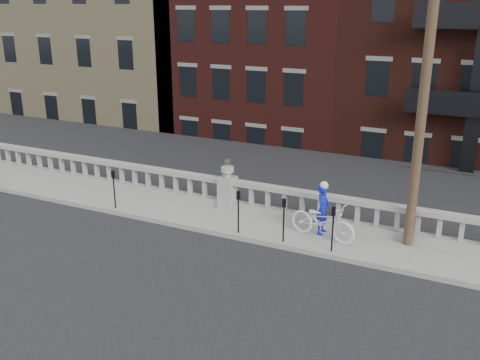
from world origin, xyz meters
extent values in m
plane|color=black|center=(0.00, 0.00, 0.00)|extent=(120.00, 120.00, 0.00)
cube|color=gray|center=(0.00, 3.00, 0.07)|extent=(32.00, 2.20, 0.15)
cube|color=gray|center=(0.00, 3.95, 0.28)|extent=(28.00, 0.34, 0.25)
cube|color=gray|center=(0.00, 3.95, 1.10)|extent=(28.00, 0.34, 0.16)
cube|color=gray|center=(0.00, 3.95, 0.70)|extent=(0.55, 0.55, 1.10)
cylinder|color=gray|center=(0.00, 3.95, 1.35)|extent=(0.24, 0.24, 0.20)
cylinder|color=gray|center=(0.00, 3.95, 1.53)|extent=(0.44, 0.44, 0.18)
cube|color=#605E59|center=(0.00, 4.30, -2.42)|extent=(36.00, 0.50, 5.15)
cube|color=black|center=(0.00, 25.95, -5.25)|extent=(80.00, 44.00, 0.50)
cube|color=#595651|center=(-2.00, 8.45, -3.00)|extent=(16.00, 7.00, 4.00)
cube|color=tan|center=(-17.00, 20.95, 5.00)|extent=(18.00, 16.00, 20.00)
cube|color=#3F1512|center=(-4.00, 19.95, 2.00)|extent=(10.00, 14.00, 14.00)
cube|color=#36140E|center=(6.00, 19.95, 2.75)|extent=(10.00, 14.00, 15.50)
cylinder|color=#422D1E|center=(6.20, 3.60, 5.15)|extent=(0.28, 0.28, 10.00)
cylinder|color=black|center=(-3.48, 2.15, 0.70)|extent=(0.05, 0.05, 1.10)
cube|color=black|center=(-3.48, 2.15, 1.38)|extent=(0.10, 0.08, 0.26)
cube|color=black|center=(-3.48, 2.10, 1.42)|extent=(0.06, 0.01, 0.08)
cylinder|color=black|center=(1.30, 2.15, 0.70)|extent=(0.05, 0.05, 1.10)
cube|color=black|center=(1.30, 2.15, 1.38)|extent=(0.10, 0.08, 0.26)
cube|color=black|center=(1.30, 2.10, 1.42)|extent=(0.06, 0.01, 0.08)
cylinder|color=black|center=(2.80, 2.15, 0.70)|extent=(0.05, 0.05, 1.10)
cube|color=black|center=(2.80, 2.15, 1.38)|extent=(0.10, 0.08, 0.26)
cube|color=black|center=(2.80, 2.10, 1.42)|extent=(0.06, 0.01, 0.08)
cylinder|color=black|center=(4.30, 2.15, 0.70)|extent=(0.05, 0.05, 1.10)
cube|color=black|center=(4.30, 2.15, 1.38)|extent=(0.10, 0.08, 0.26)
cube|color=black|center=(4.30, 2.10, 1.42)|extent=(0.06, 0.01, 0.08)
imported|color=white|center=(3.77, 2.91, 0.71)|extent=(2.25, 1.15, 1.13)
imported|color=#0C17BA|center=(3.65, 3.26, 0.94)|extent=(0.40, 0.59, 1.58)
camera|label=1|loc=(8.05, -11.59, 6.97)|focal=40.00mm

